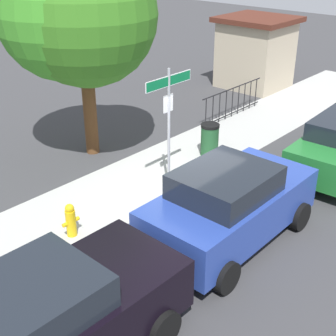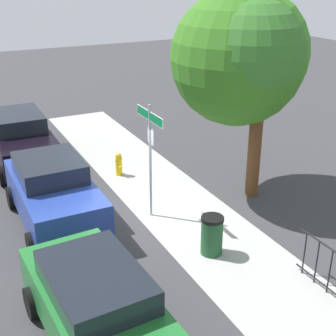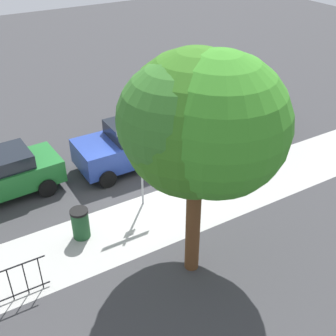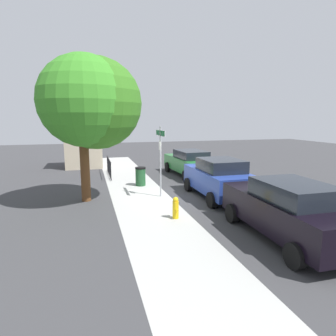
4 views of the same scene
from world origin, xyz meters
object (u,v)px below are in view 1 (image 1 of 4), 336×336
at_px(trash_bin, 210,140).
at_px(shade_tree, 81,11).
at_px(utility_shed, 255,52).
at_px(street_sign, 169,107).
at_px(car_black, 38,329).
at_px(car_blue, 230,204).
at_px(fire_hydrant, 71,220).

bearing_deg(trash_bin, shade_tree, 137.12).
bearing_deg(utility_shed, street_sign, -159.79).
xyz_separation_m(car_black, car_blue, (4.66, -0.03, -0.00)).
height_order(car_blue, trash_bin, car_blue).
distance_m(street_sign, shade_tree, 3.44).
relative_size(shade_tree, utility_shed, 2.07).
bearing_deg(trash_bin, utility_shed, 22.88).
bearing_deg(fire_hydrant, utility_shed, 14.71).
relative_size(utility_shed, trash_bin, 2.93).
bearing_deg(trash_bin, fire_hydrant, -176.77).
xyz_separation_m(car_black, fire_hydrant, (2.55, 2.61, -0.51)).
bearing_deg(car_blue, shade_tree, 82.69).
bearing_deg(fire_hydrant, trash_bin, 3.23).
bearing_deg(street_sign, trash_bin, 11.93).
height_order(street_sign, shade_tree, shade_tree).
distance_m(utility_shed, trash_bin, 7.52).
xyz_separation_m(shade_tree, utility_shed, (9.39, 0.56, -2.71)).
distance_m(shade_tree, car_blue, 6.26).
height_order(car_black, utility_shed, utility_shed).
bearing_deg(shade_tree, utility_shed, 3.41).
bearing_deg(car_blue, car_black, 179.65).
bearing_deg(trash_bin, street_sign, -168.07).
relative_size(utility_shed, fire_hydrant, 3.69).
bearing_deg(car_black, street_sign, 24.55).
distance_m(car_black, trash_bin, 8.40).
bearing_deg(street_sign, shade_tree, 93.23).
bearing_deg(utility_shed, car_blue, -149.87).
height_order(street_sign, car_black, street_sign).
bearing_deg(fire_hydrant, street_sign, -3.84).
xyz_separation_m(car_black, utility_shed, (14.73, 5.81, 0.57)).
bearing_deg(shade_tree, car_blue, -97.34).
bearing_deg(shade_tree, car_black, -135.48).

